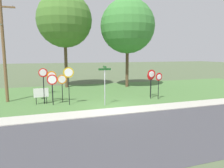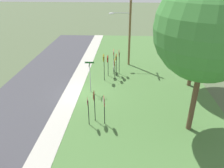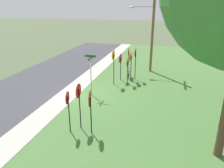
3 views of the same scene
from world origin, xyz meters
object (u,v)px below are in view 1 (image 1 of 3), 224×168
at_px(stop_sign_near_right, 62,82).
at_px(stop_sign_center_tall, 43,78).
at_px(notice_board, 41,94).
at_px(oak_tree_left, 65,20).
at_px(stop_sign_far_center, 69,77).
at_px(yield_sign_near_left, 151,77).
at_px(street_name_post, 105,82).
at_px(utility_pole, 3,45).
at_px(yield_sign_near_right, 151,77).
at_px(yield_sign_far_left, 159,80).
at_px(stop_sign_far_left, 52,80).
at_px(oak_tree_right, 128,26).
at_px(stop_sign_far_right, 43,78).
at_px(stop_sign_near_left, 52,83).

height_order(stop_sign_near_right, stop_sign_center_tall, stop_sign_center_tall).
relative_size(notice_board, oak_tree_left, 0.12).
bearing_deg(stop_sign_far_center, yield_sign_near_left, 8.80).
height_order(stop_sign_near_right, oak_tree_left, oak_tree_left).
relative_size(street_name_post, utility_pole, 0.35).
height_order(yield_sign_near_left, yield_sign_near_right, yield_sign_near_right).
bearing_deg(yield_sign_far_left, oak_tree_left, 118.43).
bearing_deg(utility_pole, yield_sign_near_right, -11.84).
relative_size(stop_sign_far_left, oak_tree_right, 0.25).
distance_m(stop_sign_far_right, oak_tree_right, 12.13).
relative_size(stop_sign_near_right, oak_tree_left, 0.21).
xyz_separation_m(yield_sign_near_right, notice_board, (-9.04, 0.94, -1.07)).
distance_m(stop_sign_near_right, yield_sign_near_left, 7.80).
bearing_deg(stop_sign_far_left, stop_sign_far_right, -146.87).
bearing_deg(utility_pole, stop_sign_far_center, -27.20).
height_order(stop_sign_near_right, stop_sign_far_center, stop_sign_far_center).
height_order(yield_sign_near_right, notice_board, yield_sign_near_right).
relative_size(street_name_post, notice_board, 2.39).
distance_m(stop_sign_center_tall, yield_sign_far_left, 9.53).
bearing_deg(oak_tree_left, stop_sign_near_left, -102.40).
height_order(stop_sign_far_left, oak_tree_right, oak_tree_right).
bearing_deg(notice_board, street_name_post, -28.78).
xyz_separation_m(stop_sign_center_tall, yield_sign_near_left, (9.19, -0.77, -0.23)).
distance_m(stop_sign_center_tall, yield_sign_near_left, 9.22).
xyz_separation_m(stop_sign_center_tall, utility_pole, (-2.87, 0.93, 2.59)).
bearing_deg(stop_sign_center_tall, stop_sign_near_left, -60.58).
height_order(yield_sign_near_right, yield_sign_far_left, yield_sign_near_right).
bearing_deg(yield_sign_near_left, yield_sign_far_left, -93.25).
distance_m(stop_sign_far_right, oak_tree_left, 9.81).
relative_size(stop_sign_far_right, oak_tree_right, 0.27).
bearing_deg(stop_sign_center_tall, stop_sign_far_right, -89.46).
height_order(yield_sign_near_right, utility_pole, utility_pole).
distance_m(yield_sign_near_right, street_name_post, 4.57).
bearing_deg(utility_pole, stop_sign_near_left, -30.98).
height_order(stop_sign_far_center, street_name_post, street_name_post).
bearing_deg(stop_sign_far_right, yield_sign_near_right, -10.65).
height_order(stop_sign_far_center, yield_sign_near_left, stop_sign_far_center).
relative_size(yield_sign_near_right, oak_tree_left, 0.24).
bearing_deg(stop_sign_near_right, street_name_post, -34.88).
bearing_deg(stop_sign_far_left, utility_pole, 167.94).
bearing_deg(yield_sign_near_left, yield_sign_near_right, -126.81).
xyz_separation_m(utility_pole, oak_tree_right, (12.22, 4.34, 2.45)).
bearing_deg(yield_sign_near_left, stop_sign_far_right, 168.31).
height_order(yield_sign_far_left, oak_tree_left, oak_tree_left).
bearing_deg(yield_sign_far_left, notice_board, 163.01).
height_order(stop_sign_far_left, utility_pole, utility_pole).
relative_size(yield_sign_far_left, utility_pole, 0.27).
distance_m(stop_sign_far_right, utility_pole, 4.15).
bearing_deg(stop_sign_far_left, stop_sign_near_left, -82.62).
distance_m(stop_sign_near_right, oak_tree_left, 9.65).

